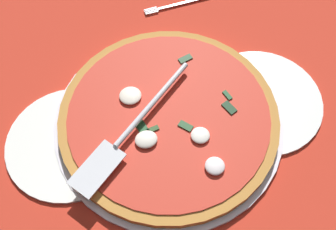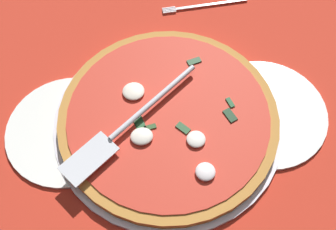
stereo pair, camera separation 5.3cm
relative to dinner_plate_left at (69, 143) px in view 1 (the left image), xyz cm
name	(u,v)px [view 1 (the left image)]	position (x,y,z in cm)	size (l,w,h in cm)	color
ground_plane	(177,122)	(20.36, -0.90, -1.00)	(91.93, 91.93, 0.80)	red
checker_pattern	(177,121)	(20.36, -0.90, -0.55)	(91.93, 91.93, 0.10)	silver
pizza_pan	(168,119)	(18.74, -0.47, 0.10)	(42.96, 42.96, 1.20)	silver
dinner_plate_left	(69,143)	(0.00, 0.00, 0.00)	(23.12, 23.12, 1.00)	white
dinner_plate_right	(260,101)	(37.21, -1.55, 0.00)	(23.90, 23.90, 1.00)	white
pizza	(168,115)	(18.72, -0.54, 1.72)	(40.76, 40.76, 3.18)	#BF7F38
pizza_server	(132,128)	(11.47, -2.55, 4.24)	(26.30, 21.41, 1.00)	silver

